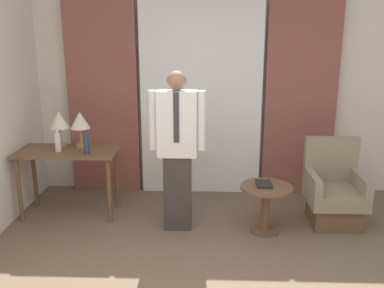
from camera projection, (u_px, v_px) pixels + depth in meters
name	position (u px, v px, depth m)	size (l,w,h in m)	color
wall_back	(201.00, 89.00, 5.52)	(10.00, 0.06, 2.70)	silver
curtain_sheer_center	(201.00, 95.00, 5.41)	(1.54, 0.06, 2.58)	white
curtain_drape_left	(103.00, 95.00, 5.46)	(0.89, 0.06, 2.58)	brown
curtain_drape_right	(301.00, 96.00, 5.37)	(0.89, 0.06, 2.58)	brown
desk	(68.00, 161.00, 4.89)	(1.13, 0.56, 0.78)	brown
table_lamp_left	(59.00, 122.00, 4.92)	(0.23, 0.23, 0.42)	#9E7F47
table_lamp_right	(80.00, 122.00, 4.91)	(0.23, 0.23, 0.42)	#9E7F47
bottle_near_edge	(58.00, 142.00, 4.78)	(0.07, 0.07, 0.26)	silver
bottle_by_lamp	(87.00, 144.00, 4.68)	(0.06, 0.06, 0.26)	#2D3851
person	(177.00, 145.00, 4.44)	(0.59, 0.20, 1.71)	#38332D
armchair	(334.00, 194.00, 4.76)	(0.60, 0.62, 0.93)	brown
side_table	(266.00, 201.00, 4.52)	(0.55, 0.55, 0.52)	brown
book	(264.00, 184.00, 4.49)	(0.16, 0.21, 0.03)	black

